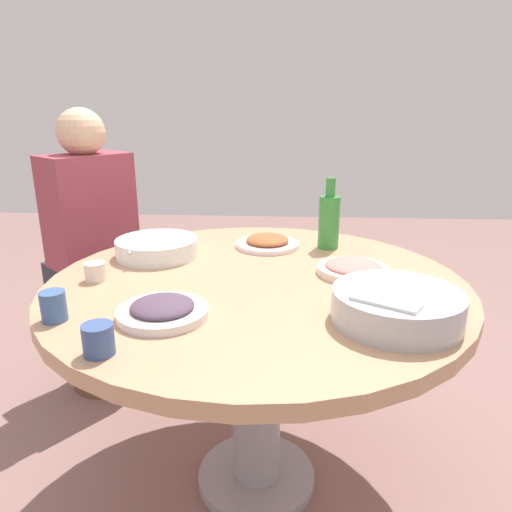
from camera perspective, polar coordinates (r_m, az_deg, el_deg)
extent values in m
plane|color=#8A665F|center=(1.81, 0.05, -25.25)|extent=(8.00, 8.00, 0.00)
cylinder|color=#99999E|center=(1.80, 0.05, -24.90)|extent=(0.40, 0.40, 0.03)
cylinder|color=#99999E|center=(1.58, 0.05, -15.61)|extent=(0.16, 0.16, 0.67)
cylinder|color=tan|center=(1.42, 0.06, -3.59)|extent=(1.24, 1.24, 0.04)
cylinder|color=#B2B5BA|center=(1.18, 16.58, -5.85)|extent=(0.31, 0.31, 0.08)
ellipsoid|color=white|center=(1.18, 16.60, -5.68)|extent=(0.25, 0.25, 0.09)
cube|color=white|center=(1.09, 15.34, -5.31)|extent=(0.13, 0.16, 0.01)
cylinder|color=white|center=(1.65, -11.82, 1.01)|extent=(0.28, 0.28, 0.06)
cylinder|color=black|center=(1.65, -11.80, 0.84)|extent=(0.24, 0.24, 0.04)
cylinder|color=silver|center=(1.64, -11.86, 1.73)|extent=(0.29, 0.12, 0.01)
cylinder|color=silver|center=(1.19, -11.17, -6.72)|extent=(0.22, 0.22, 0.02)
ellipsoid|color=#513C4F|center=(1.18, -11.22, -5.94)|extent=(0.16, 0.16, 0.04)
cylinder|color=white|center=(1.73, 1.39, 1.39)|extent=(0.23, 0.23, 0.02)
ellipsoid|color=#AC592F|center=(1.72, 1.40, 1.96)|extent=(0.15, 0.15, 0.04)
cylinder|color=silver|center=(1.48, 11.57, -1.70)|extent=(0.22, 0.22, 0.02)
ellipsoid|color=#DB7D73|center=(1.48, 11.61, -1.14)|extent=(0.17, 0.17, 0.03)
cylinder|color=#368E3A|center=(1.72, 8.77, 4.03)|extent=(0.08, 0.08, 0.19)
cylinder|color=#368E3A|center=(1.69, 8.97, 8.19)|extent=(0.03, 0.03, 0.07)
cylinder|color=silver|center=(1.47, -18.79, -1.81)|extent=(0.06, 0.06, 0.05)
cylinder|color=#3A528A|center=(1.05, -18.45, -9.53)|extent=(0.07, 0.07, 0.07)
cylinder|color=#3B5F95|center=(1.24, -23.20, -5.57)|extent=(0.06, 0.06, 0.07)
cylinder|color=brown|center=(2.29, -17.91, -9.09)|extent=(0.31, 0.31, 0.46)
cube|color=#2D333D|center=(2.18, -18.64, -2.20)|extent=(0.46, 0.46, 0.12)
cube|color=#9B3E4C|center=(2.10, -19.42, 5.25)|extent=(0.39, 0.37, 0.46)
sphere|color=beige|center=(2.06, -20.34, 13.83)|extent=(0.19, 0.19, 0.19)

